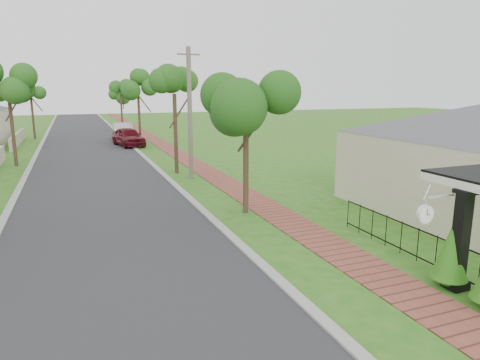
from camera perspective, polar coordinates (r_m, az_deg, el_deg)
ground at (r=10.29m, az=4.19°, el=-15.96°), size 160.00×160.00×0.00m
road at (r=28.60m, az=-19.07°, el=1.70°), size 7.00×120.00×0.02m
kerb_right at (r=28.95m, az=-11.85°, el=2.23°), size 0.30×120.00×0.10m
kerb_left at (r=28.71m, az=-26.35°, el=1.14°), size 0.30×120.00×0.10m
sidewalk at (r=29.48m, az=-6.86°, el=2.58°), size 1.50×120.00×0.03m
porch_post at (r=11.74m, az=27.25°, el=-7.75°), size 0.48×0.48×2.52m
picket_fence at (r=12.80m, az=24.70°, el=-8.70°), size 0.03×8.02×1.00m
street_trees at (r=35.03m, az=-19.91°, el=10.91°), size 10.70×37.65×5.89m
parked_car_red at (r=37.94m, az=-14.66°, el=5.59°), size 2.69×4.87×1.57m
parked_car_white at (r=41.86m, az=-15.32°, el=6.18°), size 2.03×5.07×1.64m
near_tree at (r=16.39m, az=0.81°, el=10.01°), size 2.07×2.07×5.32m
utility_pole at (r=23.25m, az=-6.71°, el=8.84°), size 1.20×0.24×6.97m
station_clock at (r=11.07m, az=23.56°, el=-4.05°), size 1.08×0.13×0.67m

